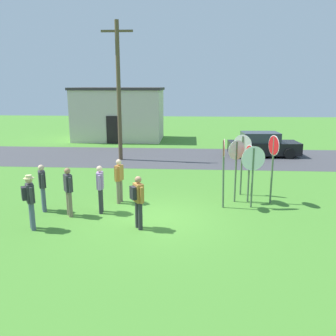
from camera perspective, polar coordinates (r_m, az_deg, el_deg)
name	(u,v)px	position (r m, az deg, el deg)	size (l,w,h in m)	color
ground_plane	(154,219)	(12.16, -2.28, -8.09)	(80.00, 80.00, 0.00)	#47842D
street_asphalt	(172,157)	(22.22, 0.61, 1.73)	(60.00, 6.40, 0.01)	#424247
building_background	(119,114)	(29.64, -7.81, 8.56)	(7.09, 4.53, 4.19)	beige
utility_pole	(119,89)	(21.29, -7.87, 12.31)	(1.80, 0.24, 7.92)	brown
parked_car_on_street	(263,145)	(23.30, 14.87, 3.53)	(4.41, 2.24, 1.51)	black
stop_sign_leaning_right	(236,160)	(13.68, 10.81, 1.22)	(0.64, 0.38, 2.39)	#51664C
stop_sign_rear_left	(249,163)	(13.81, 12.84, 0.79)	(0.23, 0.80, 2.22)	#51664C
stop_sign_center_cluster	(242,154)	(14.62, 11.73, 2.16)	(0.67, 0.32, 2.48)	#51664C
stop_sign_tallest	(273,157)	(13.81, 16.39, 1.64)	(0.24, 0.72, 2.60)	#51664C
stop_sign_far_back	(253,166)	(13.17, 13.39, 0.38)	(0.86, 0.24, 2.28)	#51664C
stop_sign_rear_right	(224,162)	(12.91, 8.87, 0.89)	(0.13, 0.65, 2.55)	#51664C
person_on_left	(30,198)	(11.77, -21.17, -4.52)	(0.46, 0.50, 1.74)	#4C5670
person_in_blue	(68,189)	(12.58, -15.59, -3.27)	(0.39, 0.48, 1.69)	#7A6B56
person_in_teal	(138,199)	(11.08, -4.83, -4.89)	(0.46, 0.49, 1.69)	#2D2D33
person_near_signs	(119,178)	(13.61, -7.79, -1.67)	(0.30, 0.56, 1.69)	#7A6B56
person_holding_notes	(100,187)	(12.66, -10.74, -2.92)	(0.27, 0.56, 1.69)	#2D2D33
person_in_dark_shirt	(42,185)	(13.35, -19.38, -2.60)	(0.36, 0.51, 1.69)	#4C5670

